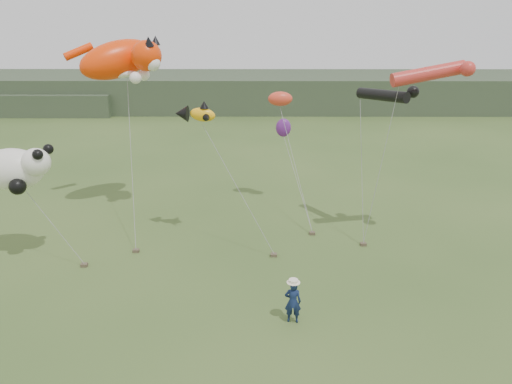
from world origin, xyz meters
TOP-DOWN VIEW (x-y plane):
  - ground at (0.00, 0.00)m, footprint 120.00×120.00m
  - headland at (-3.11, 44.69)m, footprint 90.00×13.00m
  - festival_attendant at (0.52, -0.71)m, footprint 0.68×0.47m
  - sandbag_anchors at (-1.86, 5.38)m, footprint 13.98×3.87m
  - cat_kite at (-8.22, 10.91)m, footprint 5.84×4.39m
  - fish_kite at (-3.91, 6.89)m, footprint 2.10×1.39m
  - tube_kites at (6.71, 6.91)m, footprint 4.74×3.69m
  - panda_kite at (-12.02, 4.70)m, footprint 3.44×2.22m
  - misc_kites at (0.56, 12.16)m, footprint 1.44×0.87m

SIDE VIEW (x-z plane):
  - ground at x=0.00m, z-range 0.00..0.00m
  - sandbag_anchors at x=-1.86m, z-range 0.00..0.16m
  - festival_attendant at x=0.52m, z-range 0.00..1.76m
  - headland at x=-3.11m, z-range -0.08..3.92m
  - panda_kite at x=-12.02m, z-range 3.46..5.60m
  - misc_kites at x=0.56m, z-range 4.49..7.23m
  - fish_kite at x=-3.91m, z-range 6.14..7.21m
  - tube_kites at x=6.71m, z-range 7.11..9.32m
  - cat_kite at x=-8.22m, z-range 7.48..10.30m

